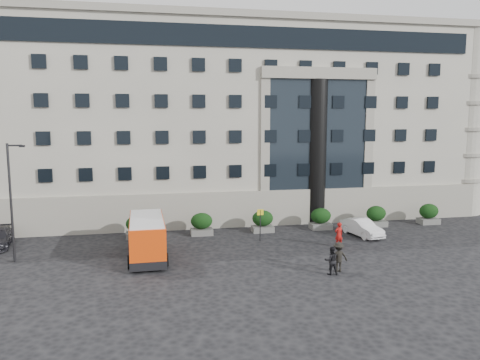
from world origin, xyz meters
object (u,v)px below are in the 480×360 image
at_px(pedestrian_a, 339,235).
at_px(hedge_d, 321,218).
at_px(hedge_b, 202,224).
at_px(street_lamp, 12,198).
at_px(hedge_e, 376,216).
at_px(pedestrian_c, 338,257).
at_px(red_truck, 16,207).
at_px(hedge_a, 137,227).
at_px(bus_stop_sign, 260,219).
at_px(minibus, 147,236).
at_px(hedge_f, 429,214).
at_px(pedestrian_b, 331,260).
at_px(white_taxi, 362,228).
at_px(hedge_c, 263,221).

bearing_deg(pedestrian_a, hedge_d, -109.42).
distance_m(hedge_b, pedestrian_a, 11.18).
bearing_deg(street_lamp, hedge_e, 9.48).
bearing_deg(pedestrian_c, red_truck, -38.94).
relative_size(hedge_a, bus_stop_sign, 0.73).
xyz_separation_m(street_lamp, minibus, (8.72, -0.83, -2.82)).
bearing_deg(hedge_f, bus_stop_sign, -170.37).
bearing_deg(hedge_f, red_truck, 168.93).
distance_m(street_lamp, bus_stop_sign, 17.75).
bearing_deg(pedestrian_b, hedge_d, -102.68).
relative_size(hedge_b, pedestrian_a, 0.99).
distance_m(hedge_b, hedge_d, 10.40).
bearing_deg(street_lamp, red_truck, 103.59).
relative_size(hedge_b, hedge_e, 1.00).
relative_size(hedge_d, hedge_f, 1.00).
xyz_separation_m(hedge_b, hedge_e, (15.60, 0.00, 0.00)).
relative_size(hedge_e, street_lamp, 0.23).
bearing_deg(hedge_f, pedestrian_a, -153.41).
height_order(hedge_a, pedestrian_a, pedestrian_a).
height_order(white_taxi, pedestrian_a, pedestrian_a).
relative_size(bus_stop_sign, pedestrian_a, 1.35).
bearing_deg(street_lamp, hedge_c, 14.67).
relative_size(hedge_d, white_taxi, 0.44).
relative_size(hedge_c, street_lamp, 0.23).
bearing_deg(minibus, hedge_c, 29.32).
bearing_deg(hedge_a, hedge_e, 0.00).
bearing_deg(pedestrian_b, street_lamp, -12.89).
bearing_deg(hedge_d, street_lamp, -168.47).
height_order(hedge_e, pedestrian_b, hedge_e).
height_order(hedge_a, hedge_b, same).
bearing_deg(pedestrian_a, street_lamp, -14.10).
height_order(pedestrian_a, pedestrian_c, pedestrian_c).
height_order(hedge_c, red_truck, red_truck).
bearing_deg(hedge_c, hedge_b, 180.00).
distance_m(hedge_f, pedestrian_c, 17.25).
bearing_deg(hedge_e, minibus, -164.30).
bearing_deg(hedge_e, red_truck, 167.17).
distance_m(hedge_a, pedestrian_c, 16.65).
height_order(hedge_c, hedge_e, same).
xyz_separation_m(hedge_e, minibus, (-20.02, -5.63, 0.62)).
height_order(hedge_b, hedge_d, same).
height_order(hedge_c, bus_stop_sign, bus_stop_sign).
xyz_separation_m(hedge_e, red_truck, (-31.64, 7.21, 0.65)).
relative_size(hedge_f, red_truck, 0.31).
distance_m(hedge_e, white_taxi, 4.01).
height_order(hedge_b, street_lamp, street_lamp).
relative_size(street_lamp, red_truck, 1.35).
bearing_deg(white_taxi, hedge_f, 7.91).
bearing_deg(red_truck, pedestrian_a, -31.70).
distance_m(red_truck, pedestrian_c, 29.61).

